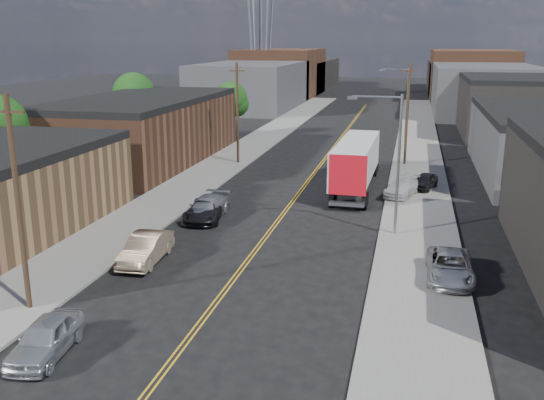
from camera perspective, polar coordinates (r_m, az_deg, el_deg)
The scene contains 28 objects.
ground at distance 74.26m, azimuth 6.16°, elevation 5.39°, with size 260.00×260.00×0.00m, color black.
centerline at distance 59.64m, azimuth 4.40°, elevation 3.08°, with size 0.32×120.00×0.01m, color gold.
sidewalk_left at distance 61.72m, azimuth -4.37°, elevation 3.55°, with size 5.00×140.00×0.15m, color slate.
sidewalk_right at distance 59.01m, azimuth 13.56°, elevation 2.65°, with size 5.00×140.00×0.15m, color slate.
warehouse_brown at distance 63.31m, azimuth -12.11°, elevation 6.51°, with size 12.00×26.00×6.60m.
industrial_right_c at distance 86.20m, azimuth 22.08°, elevation 8.26°, with size 14.00×22.00×7.60m.
skyline_left_a at distance 111.78m, azimuth -1.92°, elevation 10.72°, with size 16.00×30.00×8.00m, color #343436.
skyline_right_a at distance 108.65m, azimuth 19.24°, elevation 9.79°, with size 16.00×30.00×8.00m, color #343436.
skyline_left_b at distance 135.98m, azimuth 0.83°, elevation 11.90°, with size 16.00×26.00×10.00m, color #553222.
skyline_right_b at distance 133.42m, azimuth 18.21°, elevation 11.12°, with size 16.00×26.00×10.00m, color #553222.
skyline_left_c at distance 155.64m, azimuth 2.42°, elevation 11.72°, with size 16.00×40.00×7.00m, color black.
skyline_right_c at distance 153.41m, azimuth 17.55°, elevation 11.01°, with size 16.00×40.00×7.00m, color black.
streetlight_near at distance 38.37m, azimuth 11.26°, elevation 4.31°, with size 3.39×0.25×9.00m.
streetlight_far at distance 73.07m, azimuth 12.28°, elevation 9.20°, with size 3.39×0.25×9.00m.
utility_pole_left_near at distance 29.16m, azimuth -22.78°, elevation -0.31°, with size 1.60×0.26×10.00m.
utility_pole_left_far at distance 60.55m, azimuth -3.28°, elevation 8.20°, with size 1.60×0.26×10.00m.
utility_pole_right at distance 61.15m, azimuth 12.62°, elevation 7.94°, with size 1.60×0.26×10.00m.
tree_left_near at distance 54.19m, azimuth -24.26°, elevation 6.17°, with size 4.85×4.76×7.91m.
tree_left_mid at distance 75.46m, azimuth -12.82°, elevation 9.46°, with size 5.10×5.04×8.37m.
tree_left_far at distance 78.44m, azimuth -3.85°, elevation 9.31°, with size 4.35×4.20×6.97m.
semi_truck at distance 51.65m, azimuth 8.05°, elevation 3.82°, with size 2.99×16.04×4.19m.
car_left_a at distance 26.17m, azimuth -20.52°, elevation -12.08°, with size 1.76×4.39×1.49m, color silver.
car_left_b at distance 34.86m, azimuth -11.80°, elevation -4.49°, with size 1.72×4.93×1.62m, color #9E8567.
car_left_c at distance 42.31m, azimuth -6.32°, elevation -0.95°, with size 2.33×5.06×1.41m, color black.
car_left_d at distance 42.63m, azimuth -6.16°, elevation -0.74°, with size 2.12×5.23×1.52m, color #A5A7AA.
car_right_lot_a at distance 32.76m, azimuth 16.39°, elevation -6.01°, with size 2.31×5.02×1.39m, color #AAAEAF.
car_right_lot_b at distance 49.12m, azimuth 12.13°, elevation 1.18°, with size 1.87×4.59×1.33m, color silver.
car_right_lot_c at distance 51.86m, azimuth 14.19°, elevation 1.75°, with size 1.51×3.74×1.28m, color black.
Camera 1 is at (8.63, -12.74, 12.22)m, focal length 40.00 mm.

